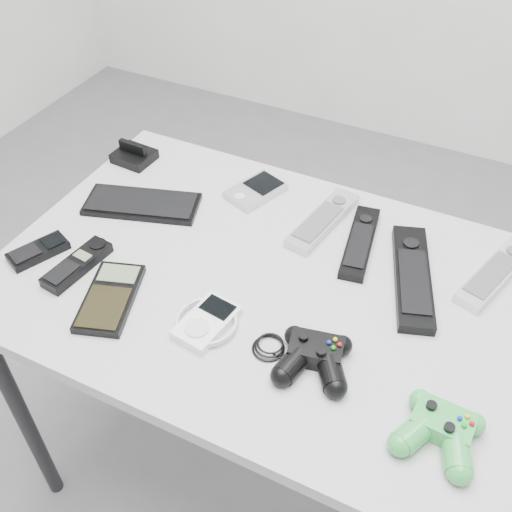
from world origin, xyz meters
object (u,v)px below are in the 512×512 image
at_px(pda, 256,190).
at_px(mobile_phone, 38,251).
at_px(remote_black_a, 360,242).
at_px(controller_green, 440,429).
at_px(desk, 277,305).
at_px(remote_black_b, 413,276).
at_px(remote_silver_a, 323,219).
at_px(calculator, 110,297).
at_px(controller_black, 314,356).
at_px(remote_silver_b, 495,272).
at_px(cordless_handset, 77,264).
at_px(pda_keyboard, 142,204).
at_px(mp3_player, 206,321).

distance_m(pda, mobile_phone, 0.46).
bearing_deg(remote_black_a, controller_green, -64.56).
distance_m(desk, remote_black_b, 0.26).
relative_size(remote_silver_a, controller_green, 1.62).
height_order(calculator, controller_green, controller_green).
bearing_deg(mobile_phone, controller_black, 23.08).
distance_m(controller_black, controller_green, 0.21).
relative_size(calculator, controller_green, 1.29).
height_order(pda, remote_black_b, remote_black_b).
bearing_deg(mobile_phone, calculator, 12.64).
height_order(pda, remote_silver_a, remote_silver_a).
xyz_separation_m(remote_silver_b, cordless_handset, (-0.70, -0.32, 0.00)).
relative_size(desk, calculator, 6.23).
bearing_deg(pda_keyboard, mp3_player, -56.03).
relative_size(remote_black_b, mobile_phone, 2.34).
bearing_deg(remote_black_a, calculator, -145.36).
distance_m(remote_black_a, calculator, 0.48).
xyz_separation_m(desk, mobile_phone, (-0.44, -0.13, 0.07)).
distance_m(pda, remote_silver_b, 0.51).
bearing_deg(remote_black_b, desk, -171.02).
xyz_separation_m(pda_keyboard, remote_black_a, (0.45, 0.08, 0.00)).
bearing_deg(pda, desk, -34.93).
distance_m(remote_silver_a, mobile_phone, 0.56).
relative_size(remote_silver_a, calculator, 1.26).
height_order(pda_keyboard, mp3_player, mp3_player).
bearing_deg(remote_silver_b, mobile_phone, -140.35).
xyz_separation_m(pda, remote_silver_b, (0.51, -0.03, 0.00)).
relative_size(pda, remote_silver_a, 0.58).
bearing_deg(cordless_handset, remote_silver_a, 48.47).
xyz_separation_m(pda_keyboard, controller_green, (0.69, -0.26, 0.01)).
relative_size(pda_keyboard, cordless_handset, 1.63).
xyz_separation_m(pda_keyboard, remote_silver_b, (0.70, 0.11, 0.00)).
bearing_deg(mp3_player, mobile_phone, -173.87).
relative_size(pda_keyboard, remote_silver_b, 1.08).
bearing_deg(cordless_handset, remote_black_b, 30.05).
height_order(pda_keyboard, cordless_handset, cordless_handset).
relative_size(desk, mobile_phone, 9.32).
bearing_deg(controller_black, mobile_phone, 167.89).
distance_m(remote_silver_a, remote_black_a, 0.09).
distance_m(mp3_player, controller_black, 0.19).
bearing_deg(cordless_handset, controller_black, 5.79).
bearing_deg(controller_black, desk, 120.82).
height_order(desk, cordless_handset, cordless_handset).
relative_size(remote_silver_b, mp3_player, 1.92).
relative_size(desk, controller_black, 5.06).
height_order(remote_black_a, remote_black_b, remote_black_b).
bearing_deg(calculator, remote_silver_b, 12.84).
distance_m(calculator, controller_black, 0.38).
height_order(cordless_handset, calculator, cordless_handset).
xyz_separation_m(remote_black_a, controller_black, (0.03, -0.30, 0.01)).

